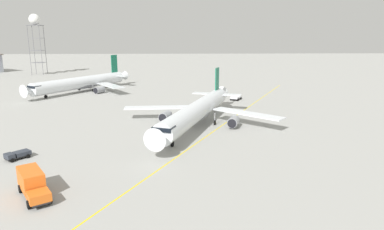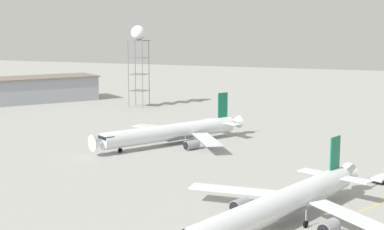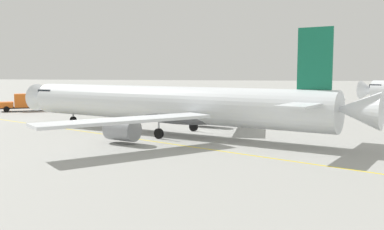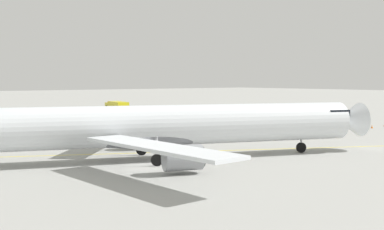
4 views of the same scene
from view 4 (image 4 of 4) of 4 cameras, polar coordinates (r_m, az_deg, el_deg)
ground_plane at (r=46.32m, az=-5.50°, el=-5.80°), size 600.00×600.00×0.00m
airliner_main at (r=49.34m, az=-3.37°, el=-1.40°), size 34.61×43.89×11.07m
fire_tender_truck at (r=122.77m, az=-8.56°, el=1.09°), size 11.02×4.92×2.50m
taxiway_centreline at (r=54.75m, az=-2.20°, el=-4.24°), size 64.65×127.32×0.01m
safety_cone_near at (r=85.96m, az=19.84°, el=-1.25°), size 0.36×0.36×0.55m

